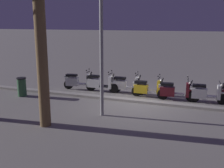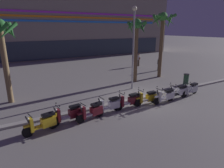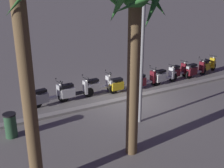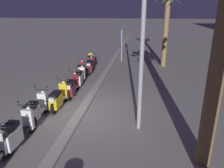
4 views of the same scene
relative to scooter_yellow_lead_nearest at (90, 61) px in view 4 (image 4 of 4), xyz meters
The scene contains 13 objects.
ground_plane 6.99m from the scooter_yellow_lead_nearest, 11.70° to the left, with size 200.00×200.00×0.00m, color gray.
curb_strip 6.97m from the scooter_yellow_lead_nearest, 10.88° to the left, with size 60.00×0.36×0.12m, color #ADA89E.
scooter_yellow_lead_nearest is the anchor object (origin of this frame).
scooter_maroon_second_in_line 1.46m from the scooter_yellow_lead_nearest, 13.17° to the left, with size 1.84×0.58×1.17m.
scooter_maroon_tail_end 2.58m from the scooter_yellow_lead_nearest, ahead, with size 1.74×0.65×1.04m.
scooter_white_mid_rear 3.87m from the scooter_yellow_lead_nearest, ahead, with size 1.77×0.56×1.04m.
scooter_maroon_mid_front 5.29m from the scooter_yellow_lead_nearest, ahead, with size 1.85×0.56×1.17m.
scooter_yellow_gap_after_mid 6.62m from the scooter_yellow_lead_nearest, ahead, with size 1.81×0.56×1.17m.
scooter_white_far_back 7.84m from the scooter_yellow_lead_nearest, ahead, with size 1.81×0.56×1.17m.
scooter_white_mid_centre 9.26m from the scooter_yellow_lead_nearest, ahead, with size 1.85×0.56×1.17m.
crossing_sign 3.30m from the scooter_yellow_lead_nearest, 142.61° to the left, with size 0.60×0.12×2.40m.
palm_tree_by_mall_entrance 6.34m from the scooter_yellow_lead_nearest, 103.24° to the left, with size 2.14×2.11×5.38m.
street_lamp 9.16m from the scooter_yellow_lead_nearest, 24.88° to the left, with size 0.36×0.36×6.41m.
Camera 4 is at (7.37, 2.18, 3.82)m, focal length 34.28 mm.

